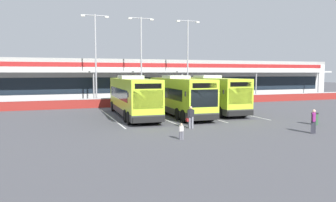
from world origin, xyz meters
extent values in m
plane|color=#4C4C51|center=(0.00, 0.00, 0.00)|extent=(200.00, 200.00, 0.00)
cube|color=silver|center=(0.00, 27.00, 2.75)|extent=(70.00, 10.00, 5.50)
cube|color=#19232D|center=(0.00, 21.98, 2.30)|extent=(66.00, 0.08, 2.20)
cube|color=maroon|center=(0.00, 21.97, 5.15)|extent=(68.00, 0.08, 0.60)
cube|color=beige|center=(0.00, 20.50, 4.20)|extent=(67.00, 3.00, 0.24)
cube|color=gray|center=(0.00, 27.00, 5.75)|extent=(70.00, 10.00, 0.50)
cylinder|color=#999999|center=(-6.20, 19.30, 2.10)|extent=(0.20, 0.20, 4.20)
cylinder|color=#999999|center=(6.20, 19.30, 2.10)|extent=(0.20, 0.20, 4.20)
cylinder|color=#999999|center=(18.60, 19.30, 2.10)|extent=(0.20, 0.20, 4.20)
cylinder|color=#999999|center=(31.00, 19.30, 2.10)|extent=(0.20, 0.20, 4.20)
cube|color=maroon|center=(0.00, 14.50, 0.50)|extent=(60.00, 0.36, 1.00)
cube|color=#B2B2B2|center=(0.00, 14.50, 1.05)|extent=(60.00, 0.40, 0.10)
cube|color=#B7DB2D|center=(-4.26, 5.82, 1.91)|extent=(3.02, 12.09, 3.19)
cube|color=#333333|center=(-4.26, 5.82, 0.59)|extent=(3.04, 12.11, 0.56)
cube|color=black|center=(-4.25, 6.21, 2.15)|extent=(2.96, 9.69, 0.96)
cube|color=black|center=(-4.50, -0.13, 2.05)|extent=(2.31, 0.19, 1.40)
cube|color=black|center=(-4.50, -0.14, 3.05)|extent=(2.05, 0.16, 0.40)
cube|color=silver|center=(-4.22, 6.81, 3.64)|extent=(2.16, 2.88, 0.28)
cube|color=black|center=(-4.50, -0.24, 0.55)|extent=(2.45, 0.26, 0.44)
cube|color=black|center=(-3.03, 0.16, 2.40)|extent=(0.08, 0.12, 0.36)
cube|color=black|center=(-5.94, 0.28, 2.40)|extent=(0.08, 0.12, 0.36)
cylinder|color=black|center=(-2.89, 10.36, 0.52)|extent=(0.36, 1.05, 1.04)
cylinder|color=black|center=(-5.28, 10.46, 0.52)|extent=(0.36, 1.05, 1.04)
cylinder|color=black|center=(-3.20, 2.57, 0.52)|extent=(0.36, 1.05, 1.04)
cylinder|color=black|center=(-5.58, 2.66, 0.52)|extent=(0.36, 1.05, 1.04)
cylinder|color=black|center=(-3.25, 1.17, 0.52)|extent=(0.36, 1.05, 1.04)
cylinder|color=black|center=(-5.64, 1.27, 0.52)|extent=(0.36, 1.05, 1.04)
cube|color=#B7DB2D|center=(0.19, 5.42, 1.91)|extent=(3.02, 12.09, 3.19)
cube|color=#333333|center=(0.19, 5.42, 0.59)|extent=(3.04, 12.11, 0.56)
cube|color=black|center=(0.20, 5.82, 2.15)|extent=(2.96, 9.69, 0.96)
cube|color=black|center=(-0.05, -0.53, 2.05)|extent=(2.31, 0.19, 1.40)
cube|color=black|center=(-0.05, -0.54, 3.05)|extent=(2.05, 0.16, 0.40)
cube|color=silver|center=(0.22, 6.42, 3.64)|extent=(2.16, 2.88, 0.28)
cube|color=black|center=(-0.05, -0.64, 0.55)|extent=(2.45, 0.26, 0.44)
cube|color=black|center=(1.42, -0.23, 2.40)|extent=(0.08, 0.12, 0.36)
cube|color=black|center=(-1.49, -0.12, 2.40)|extent=(0.08, 0.12, 0.36)
cylinder|color=black|center=(1.56, 9.97, 0.52)|extent=(0.36, 1.05, 1.04)
cylinder|color=black|center=(-0.83, 10.06, 0.52)|extent=(0.36, 1.05, 1.04)
cylinder|color=black|center=(1.25, 2.17, 0.52)|extent=(0.36, 1.05, 1.04)
cylinder|color=black|center=(-1.14, 2.27, 0.52)|extent=(0.36, 1.05, 1.04)
cylinder|color=black|center=(1.20, 0.78, 0.52)|extent=(0.36, 1.05, 1.04)
cylinder|color=black|center=(-1.19, 0.87, 0.52)|extent=(0.36, 1.05, 1.04)
cube|color=#B7DB2D|center=(4.27, 6.74, 1.91)|extent=(3.02, 12.09, 3.19)
cube|color=#333333|center=(4.27, 6.74, 0.59)|extent=(3.04, 12.11, 0.56)
cube|color=black|center=(4.29, 7.13, 2.15)|extent=(2.96, 9.69, 0.96)
cube|color=black|center=(4.04, 0.79, 2.05)|extent=(2.31, 0.19, 1.40)
cube|color=black|center=(4.04, 0.78, 3.05)|extent=(2.05, 0.16, 0.40)
cube|color=silver|center=(4.31, 7.73, 3.64)|extent=(2.16, 2.88, 0.28)
cube|color=black|center=(4.04, 0.68, 0.55)|extent=(2.45, 0.26, 0.44)
cube|color=black|center=(5.51, 1.08, 2.40)|extent=(0.08, 0.12, 0.36)
cube|color=black|center=(2.60, 1.20, 2.40)|extent=(0.08, 0.12, 0.36)
cylinder|color=black|center=(5.65, 11.28, 0.52)|extent=(0.36, 1.05, 1.04)
cylinder|color=black|center=(3.26, 11.38, 0.52)|extent=(0.36, 1.05, 1.04)
cylinder|color=black|center=(5.34, 3.49, 0.52)|extent=(0.36, 1.05, 1.04)
cylinder|color=black|center=(2.95, 3.58, 0.52)|extent=(0.36, 1.05, 1.04)
cylinder|color=black|center=(5.29, 2.09, 0.52)|extent=(0.36, 1.05, 1.04)
cylinder|color=black|center=(2.90, 2.19, 0.52)|extent=(0.36, 1.05, 1.04)
cube|color=silver|center=(-6.30, 6.00, 0.00)|extent=(0.14, 13.00, 0.01)
cube|color=silver|center=(-2.10, 6.00, 0.00)|extent=(0.14, 13.00, 0.01)
cube|color=silver|center=(2.10, 6.00, 0.00)|extent=(0.14, 13.00, 0.01)
cube|color=silver|center=(6.30, 6.00, 0.00)|extent=(0.14, 13.00, 0.01)
cube|color=slate|center=(-1.87, -1.79, 0.42)|extent=(0.15, 0.19, 0.84)
cube|color=slate|center=(-1.70, -1.90, 0.42)|extent=(0.15, 0.19, 0.84)
cube|color=black|center=(-1.78, -1.85, 1.12)|extent=(0.35, 0.24, 0.56)
cube|color=black|center=(-2.00, -1.86, 1.09)|extent=(0.10, 0.10, 0.54)
cube|color=black|center=(-1.56, -1.83, 1.09)|extent=(0.10, 0.10, 0.54)
sphere|color=tan|center=(-1.78, -1.85, 1.51)|extent=(0.22, 0.22, 0.22)
cube|color=maroon|center=(-2.07, -1.84, 0.63)|extent=(0.13, 0.29, 0.22)
cylinder|color=maroon|center=(-2.07, -1.84, 0.81)|extent=(0.02, 0.02, 0.16)
cube|color=#33333D|center=(5.01, -6.48, 0.42)|extent=(0.23, 0.22, 0.84)
cube|color=#33333D|center=(5.20, -6.43, 0.42)|extent=(0.23, 0.22, 0.84)
cube|color=#A32D89|center=(5.10, -6.46, 1.12)|extent=(0.39, 0.40, 0.56)
cube|color=#A32D89|center=(4.96, -6.62, 1.09)|extent=(0.13, 0.13, 0.54)
cube|color=#A32D89|center=(5.25, -6.29, 1.09)|extent=(0.13, 0.13, 0.54)
sphere|color=#DBB293|center=(5.10, -6.46, 1.51)|extent=(0.22, 0.22, 0.22)
cube|color=slate|center=(-3.99, -5.31, 0.26)|extent=(0.12, 0.14, 0.52)
cube|color=slate|center=(-3.87, -5.34, 0.26)|extent=(0.12, 0.14, 0.52)
cube|color=silver|center=(-3.93, -5.33, 0.69)|extent=(0.25, 0.21, 0.35)
cube|color=silver|center=(-4.06, -5.38, 0.68)|extent=(0.08, 0.08, 0.33)
cube|color=silver|center=(-3.81, -5.27, 0.68)|extent=(0.08, 0.08, 0.33)
sphere|color=#DBB293|center=(-3.93, -5.33, 0.94)|extent=(0.14, 0.14, 0.14)
cylinder|color=#9E9EA3|center=(-6.22, 16.51, 5.50)|extent=(0.20, 0.20, 11.00)
cylinder|color=#9E9EA3|center=(-6.22, 16.51, 10.85)|extent=(2.80, 0.10, 0.10)
cube|color=silver|center=(-7.62, 16.51, 10.75)|extent=(0.44, 0.28, 0.20)
cube|color=silver|center=(-4.82, 16.51, 10.75)|extent=(0.44, 0.28, 0.20)
cylinder|color=#9E9EA3|center=(-0.55, 16.56, 5.50)|extent=(0.20, 0.20, 11.00)
cylinder|color=#9E9EA3|center=(-0.55, 16.56, 10.85)|extent=(2.80, 0.10, 0.10)
cube|color=silver|center=(-1.95, 16.56, 10.75)|extent=(0.44, 0.28, 0.20)
cube|color=silver|center=(0.85, 16.56, 10.75)|extent=(0.44, 0.28, 0.20)
cylinder|color=#9E9EA3|center=(5.80, 16.46, 5.50)|extent=(0.20, 0.20, 11.00)
cylinder|color=#9E9EA3|center=(5.80, 16.46, 10.85)|extent=(2.80, 0.10, 0.10)
cube|color=silver|center=(4.40, 16.46, 10.75)|extent=(0.44, 0.28, 0.20)
cube|color=silver|center=(7.20, 16.46, 10.75)|extent=(0.44, 0.28, 0.20)
cylinder|color=#2D5133|center=(8.01, -3.59, 0.42)|extent=(0.52, 0.52, 0.85)
cylinder|color=black|center=(8.01, -3.59, 0.89)|extent=(0.54, 0.54, 0.08)
camera|label=1|loc=(-11.15, -23.07, 4.05)|focal=34.31mm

